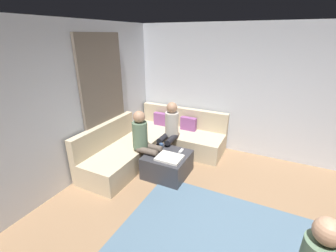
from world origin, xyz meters
TOP-DOWN VIEW (x-y plane):
  - wall_back at (0.00, 2.94)m, footprint 6.00×0.12m
  - wall_left at (-2.94, 0.00)m, footprint 0.12×6.00m
  - curtain_panel at (-2.84, 1.30)m, footprint 0.06×1.10m
  - area_rug at (-0.20, 0.10)m, footprint 2.60×2.20m
  - sectional_couch at (-2.08, 1.88)m, footprint 2.10×2.55m
  - ottoman at (-1.49, 1.33)m, footprint 0.76×0.76m
  - folded_blanket at (-1.39, 1.21)m, footprint 0.44×0.36m
  - coffee_mug at (-1.71, 1.51)m, footprint 0.08×0.08m
  - game_remote at (-1.31, 1.55)m, footprint 0.05×0.15m
  - person_on_couch_back at (-1.74, 1.93)m, footprint 0.30×0.60m
  - person_on_couch_side at (-1.93, 1.27)m, footprint 0.60×0.30m

SIDE VIEW (x-z plane):
  - area_rug at x=-0.20m, z-range 0.00..0.01m
  - ottoman at x=-1.49m, z-range 0.00..0.42m
  - sectional_couch at x=-2.08m, z-range -0.15..0.72m
  - game_remote at x=-1.31m, z-range 0.42..0.44m
  - folded_blanket at x=-1.39m, z-range 0.42..0.46m
  - coffee_mug at x=-1.71m, z-range 0.42..0.52m
  - person_on_couch_back at x=-1.74m, z-range 0.06..1.26m
  - person_on_couch_side at x=-1.93m, z-range 0.06..1.26m
  - curtain_panel at x=-2.84m, z-range 0.00..2.50m
  - wall_back at x=0.00m, z-range 0.00..2.70m
  - wall_left at x=-2.94m, z-range 0.00..2.70m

